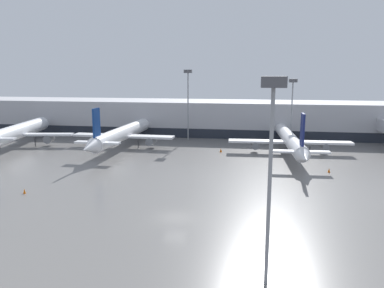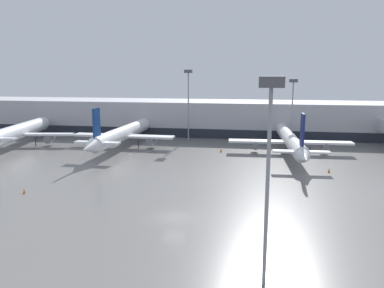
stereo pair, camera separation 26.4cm
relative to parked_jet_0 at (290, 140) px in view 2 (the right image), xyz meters
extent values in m
plane|color=slate|center=(-16.33, -38.79, -2.90)|extent=(320.00, 320.00, 0.00)
cube|color=#B2B2B7|center=(-16.33, 23.21, 1.60)|extent=(160.00, 16.00, 9.00)
cube|color=#1E232D|center=(-16.33, 15.16, -1.70)|extent=(156.80, 0.10, 2.40)
cylinder|color=white|center=(-0.04, 0.82, 0.04)|extent=(4.34, 32.09, 2.76)
cone|color=white|center=(-0.91, 18.31, 0.04)|extent=(2.77, 3.16, 2.62)
cone|color=white|center=(0.85, -17.22, 0.04)|extent=(2.68, 4.26, 2.48)
cube|color=white|center=(0.00, 0.02, -0.51)|extent=(25.45, 3.94, 0.44)
cube|color=white|center=(0.69, -13.88, 0.32)|extent=(9.70, 1.98, 0.35)
cube|color=navy|center=(0.69, -13.88, 3.91)|extent=(0.48, 2.43, 6.08)
cylinder|color=slate|center=(-7.09, -0.33, -1.35)|extent=(1.66, 3.03, 1.52)
cylinder|color=slate|center=(7.09, 0.37, -1.35)|extent=(1.66, 3.03, 1.52)
cylinder|color=#2D2D33|center=(-0.55, 11.21, -2.05)|extent=(0.20, 0.20, 1.70)
cylinder|color=#2D2D33|center=(-4.01, -0.98, -2.05)|extent=(0.20, 0.20, 1.70)
cylinder|color=#2D2D33|center=(4.09, -0.57, -2.05)|extent=(0.20, 0.20, 1.70)
cylinder|color=silver|center=(-60.93, -1.33, 0.45)|extent=(7.71, 26.87, 3.38)
cone|color=silver|center=(-63.42, 13.67, 0.45)|extent=(3.78, 4.20, 3.21)
cube|color=silver|center=(-60.82, -1.98, -0.23)|extent=(24.98, 6.40, 0.44)
cylinder|color=slate|center=(-53.93, -0.84, -1.25)|extent=(2.26, 2.84, 1.86)
cylinder|color=#2D2D33|center=(-62.35, 7.23, -1.99)|extent=(0.20, 0.20, 1.83)
cylinder|color=#2D2D33|center=(-64.64, -3.30, -1.99)|extent=(0.20, 0.20, 1.83)
cylinder|color=#2D2D33|center=(-56.77, -1.99, -1.99)|extent=(0.20, 0.20, 1.83)
cylinder|color=white|center=(-36.51, 1.37, 0.29)|extent=(3.89, 31.14, 3.14)
cone|color=white|center=(-36.09, 18.63, 0.29)|extent=(3.06, 3.52, 2.98)
cone|color=white|center=(-36.95, -16.51, 0.29)|extent=(2.94, 4.77, 2.82)
cube|color=white|center=(-36.53, 0.59, -0.34)|extent=(23.34, 3.55, 0.44)
cube|color=white|center=(-36.86, -12.92, 0.60)|extent=(8.88, 1.88, 0.35)
cube|color=navy|center=(-36.86, -12.92, 4.20)|extent=(0.43, 2.69, 5.94)
cylinder|color=slate|center=(-43.04, 0.75, -1.29)|extent=(1.80, 3.32, 1.73)
cylinder|color=slate|center=(-30.01, 0.43, -1.29)|extent=(1.80, 3.32, 1.73)
cylinder|color=#2D2D33|center=(-36.26, 11.47, -2.01)|extent=(0.20, 0.20, 1.78)
cylinder|color=#2D2D33|center=(-40.27, -0.09, -2.01)|extent=(0.20, 0.20, 1.78)
cylinder|color=#2D2D33|center=(-32.83, -0.27, -2.01)|extent=(0.20, 0.20, 1.78)
cone|color=orange|center=(-14.24, -1.28, -2.51)|extent=(0.50, 0.50, 0.78)
cone|color=orange|center=(-38.89, -33.55, -2.55)|extent=(0.37, 0.37, 0.71)
cone|color=orange|center=(5.29, -14.80, -2.53)|extent=(0.43, 0.43, 0.74)
cylinder|color=gray|center=(-23.81, 12.88, 5.37)|extent=(0.30, 0.30, 16.54)
cube|color=#4C4C51|center=(-23.81, 12.88, 14.05)|extent=(1.80, 1.80, 0.80)
cylinder|color=gray|center=(1.12, 10.48, 4.32)|extent=(0.30, 0.30, 14.43)
cube|color=#4C4C51|center=(1.12, 10.48, 11.93)|extent=(1.80, 1.80, 0.80)
cylinder|color=gray|center=(-6.28, -51.22, 4.87)|extent=(0.30, 0.30, 15.54)
cube|color=#4C4C51|center=(-6.28, -51.22, 13.04)|extent=(1.80, 1.80, 0.80)
camera|label=1|loc=(-7.65, -79.08, 13.68)|focal=35.00mm
camera|label=2|loc=(-7.39, -79.04, 13.68)|focal=35.00mm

